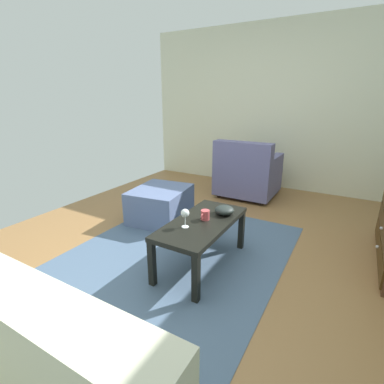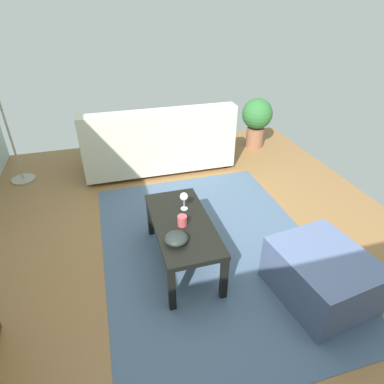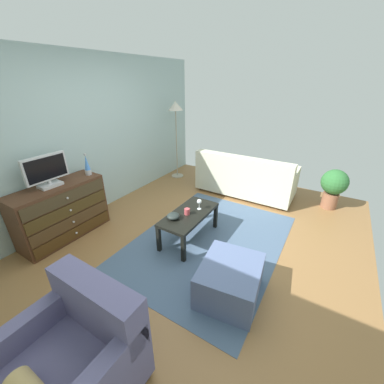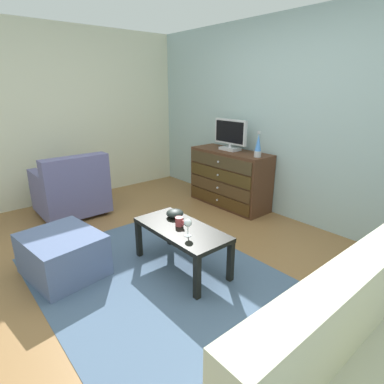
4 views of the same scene
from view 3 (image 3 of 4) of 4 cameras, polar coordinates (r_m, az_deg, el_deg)
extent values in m
cube|color=olive|center=(3.47, -0.48, -12.72)|extent=(5.77, 4.47, 0.05)
cube|color=#A1BABA|center=(4.23, -24.68, 11.51)|extent=(5.77, 0.12, 2.52)
cube|color=#475D78|center=(3.51, 4.11, -11.65)|extent=(2.60, 1.90, 0.01)
cube|color=#4C2D1C|center=(3.89, -28.89, -4.11)|extent=(1.22, 0.45, 0.81)
cube|color=#452D12|center=(3.84, -26.18, -8.75)|extent=(1.16, 0.02, 0.17)
sphere|color=silver|center=(3.83, -26.03, -8.84)|extent=(0.03, 0.03, 0.03)
cube|color=#48321A|center=(3.75, -26.73, -6.37)|extent=(1.16, 0.02, 0.17)
sphere|color=silver|center=(3.74, -26.58, -6.45)|extent=(0.03, 0.03, 0.03)
cube|color=#463416|center=(3.66, -27.30, -3.86)|extent=(1.16, 0.02, 0.17)
sphere|color=silver|center=(3.65, -27.16, -3.93)|extent=(0.03, 0.03, 0.03)
cube|color=#42341F|center=(3.58, -27.90, -1.24)|extent=(1.16, 0.02, 0.17)
sphere|color=silver|center=(3.57, -27.75, -1.30)|extent=(0.03, 0.03, 0.03)
cube|color=silver|center=(3.72, -30.92, 1.46)|extent=(0.28, 0.18, 0.04)
cylinder|color=silver|center=(3.71, -31.08, 2.10)|extent=(0.04, 0.04, 0.05)
cube|color=silver|center=(3.65, -31.77, 4.91)|extent=(0.56, 0.05, 0.34)
cube|color=black|center=(3.62, -31.57, 4.85)|extent=(0.51, 0.01, 0.29)
cylinder|color=#B7B7BC|center=(3.91, -23.67, 4.40)|extent=(0.09, 0.09, 0.08)
cone|color=#4C8CE5|center=(3.87, -24.05, 6.46)|extent=(0.08, 0.08, 0.22)
cylinder|color=#B7B7BC|center=(3.83, -24.39, 8.22)|extent=(0.04, 0.04, 0.03)
cube|color=black|center=(3.25, -8.01, -11.11)|extent=(0.05, 0.05, 0.39)
cube|color=black|center=(3.87, 0.44, -4.33)|extent=(0.05, 0.05, 0.39)
cube|color=black|center=(3.06, -2.08, -13.53)|extent=(0.05, 0.05, 0.39)
cube|color=black|center=(3.71, 5.69, -5.90)|extent=(0.05, 0.05, 0.39)
cube|color=black|center=(3.34, -0.68, -5.37)|extent=(0.97, 0.45, 0.04)
cylinder|color=silver|center=(3.43, 1.74, -4.06)|extent=(0.06, 0.06, 0.00)
cylinder|color=silver|center=(3.41, 1.75, -3.37)|extent=(0.01, 0.01, 0.09)
sphere|color=silver|center=(3.37, 1.77, -2.29)|extent=(0.07, 0.07, 0.07)
cylinder|color=#BB464B|center=(3.28, -1.21, -4.71)|extent=(0.08, 0.08, 0.08)
torus|color=#BB464B|center=(3.32, -0.74, -4.27)|extent=(0.05, 0.01, 0.05)
ellipsoid|color=#212927|center=(3.20, -4.52, -5.79)|extent=(0.17, 0.17, 0.08)
cylinder|color=#332319|center=(5.16, 22.71, -0.52)|extent=(0.05, 0.05, 0.05)
cylinder|color=#332319|center=(5.60, 5.54, 3.46)|extent=(0.05, 0.05, 0.05)
cylinder|color=#332319|center=(4.54, 21.10, -3.81)|extent=(0.05, 0.05, 0.05)
cylinder|color=#332319|center=(5.03, 2.04, 0.95)|extent=(0.05, 0.05, 0.05)
cube|color=beige|center=(4.93, 12.73, 2.40)|extent=(0.85, 1.86, 0.37)
cube|color=beige|center=(4.50, 11.80, 5.66)|extent=(0.20, 1.86, 0.42)
cube|color=beige|center=(4.65, 23.18, 3.28)|extent=(0.81, 0.12, 0.20)
cube|color=beige|center=(5.15, 3.84, 7.37)|extent=(0.81, 0.12, 0.20)
cylinder|color=#A3A652|center=(5.03, 16.18, 5.73)|extent=(0.16, 0.40, 0.16)
cylinder|color=#332319|center=(2.71, -24.04, -28.40)|extent=(0.05, 0.05, 0.05)
cylinder|color=#332319|center=(2.39, -12.18, -37.06)|extent=(0.05, 0.05, 0.05)
cube|color=slate|center=(2.28, -26.92, -34.39)|extent=(0.80, 0.83, 0.37)
cube|color=slate|center=(2.04, -21.83, -23.63)|extent=(0.20, 0.83, 0.42)
cube|color=slate|center=(2.28, -33.83, -24.64)|extent=(0.76, 0.12, 0.20)
cube|color=slate|center=(1.86, -21.66, -36.60)|extent=(0.76, 0.12, 0.20)
cube|color=slate|center=(2.71, 9.10, -20.24)|extent=(0.77, 0.69, 0.39)
cylinder|color=#A59E8C|center=(5.74, -3.52, 3.95)|extent=(0.28, 0.28, 0.02)
cylinder|color=#A59E8C|center=(5.51, -3.73, 11.30)|extent=(0.02, 0.02, 1.50)
cone|color=beige|center=(5.36, -4.00, 20.00)|extent=(0.32, 0.32, 0.18)
cylinder|color=brown|center=(4.96, 30.19, -1.72)|extent=(0.26, 0.26, 0.28)
sphere|color=#2D6B33|center=(4.82, 31.12, 2.09)|extent=(0.44, 0.44, 0.44)
camera|label=1|loc=(5.14, 1.20, 17.87)|focal=26.70mm
camera|label=2|loc=(2.07, -49.04, 13.39)|focal=30.29mm
camera|label=4|loc=(4.54, 34.12, 15.74)|focal=29.26mm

